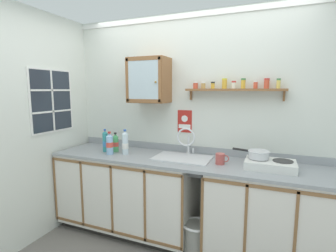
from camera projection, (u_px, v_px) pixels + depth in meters
name	position (u px, v px, depth m)	size (l,w,h in m)	color
back_wall	(192.00, 124.00, 2.95)	(3.58, 0.07, 2.51)	silver
side_wall_left	(28.00, 128.00, 2.67)	(0.05, 3.41, 2.51)	silver
lower_cabinet_run	(128.00, 192.00, 3.01)	(1.62, 0.65, 0.90)	black
lower_cabinet_run_right	(270.00, 217.00, 2.41)	(1.18, 0.65, 0.90)	black
countertop	(182.00, 160.00, 2.68)	(2.94, 0.67, 0.03)	gray
backsplash	(190.00, 149.00, 2.96)	(2.94, 0.02, 0.08)	gray
sink	(183.00, 160.00, 2.72)	(0.60, 0.43, 0.45)	silver
hot_plate_stove	(270.00, 164.00, 2.35)	(0.44, 0.30, 0.08)	silver
saucepan	(258.00, 154.00, 2.40)	(0.35, 0.19, 0.08)	silver
bottle_water_blue_0	(110.00, 144.00, 2.87)	(0.08, 0.08, 0.26)	#8CB7E0
bottle_detergent_teal_1	(105.00, 142.00, 2.99)	(0.06, 0.06, 0.27)	teal
bottle_soda_green_2	(116.00, 143.00, 2.99)	(0.07, 0.07, 0.23)	#4CB266
bottle_water_clear_3	(125.00, 143.00, 2.87)	(0.07, 0.07, 0.28)	silver
mug	(220.00, 159.00, 2.49)	(0.13, 0.09, 0.11)	#B24C47
wall_cabinet	(149.00, 80.00, 2.89)	(0.45, 0.32, 0.51)	brown
spice_shelf	(234.00, 88.00, 2.63)	(1.02, 0.14, 0.23)	brown
warning_sign	(185.00, 122.00, 2.95)	(0.17, 0.01, 0.26)	#B2261E
window	(52.00, 101.00, 2.91)	(0.03, 0.60, 0.73)	#262D38
trash_bin	(196.00, 238.00, 2.55)	(0.28, 0.28, 0.34)	gray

